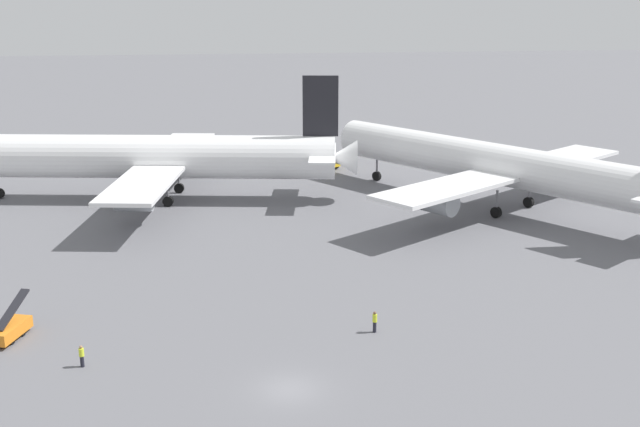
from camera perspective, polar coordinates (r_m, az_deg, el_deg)
ground_plane at (r=53.21m, az=-2.24°, el=-12.70°), size 600.00×600.00×0.00m
airliner_at_gate_left at (r=100.76m, az=-12.41°, el=4.03°), size 53.33×41.46×15.75m
airliner_being_pushed at (r=96.82m, az=12.71°, el=3.50°), size 38.12×46.28×15.83m
pushback_tug at (r=117.92m, az=-0.14°, el=3.99°), size 6.97×8.37×2.96m
gse_belt_loader_portside at (r=64.34m, az=-21.80°, el=-7.84°), size 2.92×5.06×3.02m
ground_crew_ramp_agent_by_cones at (r=61.08m, az=4.02°, el=-7.87°), size 0.36×0.50×1.72m
ground_crew_marshaller_foreground at (r=58.14m, az=-17.02°, el=-9.91°), size 0.36×0.36×1.62m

